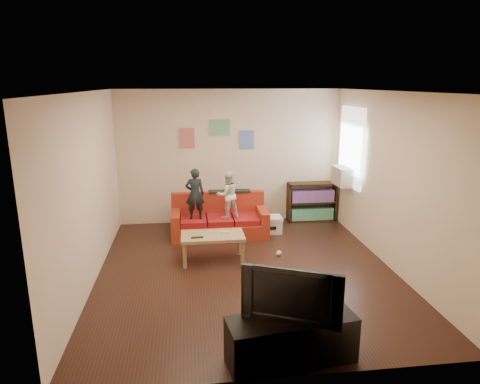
{
  "coord_description": "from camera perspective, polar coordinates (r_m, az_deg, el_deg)",
  "views": [
    {
      "loc": [
        -0.86,
        -6.04,
        2.83
      ],
      "look_at": [
        0.0,
        0.8,
        1.05
      ],
      "focal_mm": 32.0,
      "sensor_mm": 36.0,
      "label": 1
    }
  ],
  "objects": [
    {
      "name": "tv_stand",
      "position": [
        4.7,
        6.85,
        -18.96
      ],
      "size": [
        1.38,
        0.63,
        0.5
      ],
      "primitive_type": "cube",
      "rotation": [
        0.0,
        0.0,
        0.14
      ],
      "color": "black",
      "rests_on": "ground"
    },
    {
      "name": "coffee_table",
      "position": [
        6.93,
        -3.67,
        -6.19
      ],
      "size": [
        1.01,
        0.55,
        0.45
      ],
      "color": "tan",
      "rests_on": "ground"
    },
    {
      "name": "sofa",
      "position": [
        8.17,
        -2.78,
        -3.84
      ],
      "size": [
        1.8,
        0.83,
        0.79
      ],
      "color": "#A72F1B",
      "rests_on": "ground"
    },
    {
      "name": "artwork_left",
      "position": [
        8.6,
        -7.1,
        7.14
      ],
      "size": [
        0.3,
        0.01,
        0.4
      ],
      "primitive_type": "cube",
      "color": "#D87266",
      "rests_on": "room_shell"
    },
    {
      "name": "window",
      "position": [
        8.37,
        14.58,
        5.84
      ],
      "size": [
        0.04,
        1.08,
        1.48
      ],
      "primitive_type": "cube",
      "color": "white",
      "rests_on": "room_shell"
    },
    {
      "name": "game_controller",
      "position": [
        6.96,
        -2.05,
        -5.37
      ],
      "size": [
        0.15,
        0.07,
        0.03
      ],
      "primitive_type": "cube",
      "rotation": [
        0.0,
        0.0,
        -0.19
      ],
      "color": "silver",
      "rests_on": "coffee_table"
    },
    {
      "name": "remote",
      "position": [
        6.78,
        -5.73,
        -6.03
      ],
      "size": [
        0.2,
        0.07,
        0.02
      ],
      "primitive_type": "cube",
      "rotation": [
        0.0,
        0.0,
        0.1
      ],
      "color": "black",
      "rests_on": "coffee_table"
    },
    {
      "name": "tissue",
      "position": [
        7.26,
        5.22,
        -8.14
      ],
      "size": [
        0.11,
        0.11,
        0.09
      ],
      "primitive_type": "sphere",
      "rotation": [
        0.0,
        0.0,
        -0.22
      ],
      "color": "silver",
      "rests_on": "ground"
    },
    {
      "name": "television",
      "position": [
        4.42,
        7.06,
        -13.1
      ],
      "size": [
        0.98,
        0.53,
        0.58
      ],
      "primitive_type": "imported",
      "rotation": [
        0.0,
        0.0,
        -0.42
      ],
      "color": "black",
      "rests_on": "tv_stand"
    },
    {
      "name": "room_shell",
      "position": [
        6.28,
        0.91,
        0.84
      ],
      "size": [
        4.52,
        5.02,
        2.72
      ],
      "color": "#341B13",
      "rests_on": "ground"
    },
    {
      "name": "ac_unit",
      "position": [
        8.43,
        13.58,
        2.08
      ],
      "size": [
        0.28,
        0.55,
        0.35
      ],
      "primitive_type": "cube",
      "color": "#B7B2A3",
      "rests_on": "window"
    },
    {
      "name": "artwork_center",
      "position": [
        8.6,
        -2.76,
        8.58
      ],
      "size": [
        0.42,
        0.01,
        0.32
      ],
      "primitive_type": "cube",
      "color": "#72B27F",
      "rests_on": "room_shell"
    },
    {
      "name": "artwork_right",
      "position": [
        8.69,
        0.9,
        6.99
      ],
      "size": [
        0.3,
        0.01,
        0.38
      ],
      "primitive_type": "cube",
      "color": "#727FCC",
      "rests_on": "room_shell"
    },
    {
      "name": "child_a",
      "position": [
        7.83,
        -6.03,
        -0.25
      ],
      "size": [
        0.35,
        0.24,
        0.95
      ],
      "primitive_type": "imported",
      "rotation": [
        0.0,
        0.0,
        3.18
      ],
      "color": "black",
      "rests_on": "sofa"
    },
    {
      "name": "file_box",
      "position": [
        8.29,
        3.96,
        -4.34
      ],
      "size": [
        0.46,
        0.35,
        0.32
      ],
      "color": "white",
      "rests_on": "ground"
    },
    {
      "name": "bookshelf",
      "position": [
        9.07,
        9.51,
        -1.53
      ],
      "size": [
        1.01,
        0.3,
        0.81
      ],
      "color": "black",
      "rests_on": "ground"
    },
    {
      "name": "child_b",
      "position": [
        7.87,
        -1.66,
        -0.36
      ],
      "size": [
        0.5,
        0.44,
        0.88
      ],
      "primitive_type": "imported",
      "rotation": [
        0.0,
        0.0,
        3.42
      ],
      "color": "white",
      "rests_on": "sofa"
    }
  ]
}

